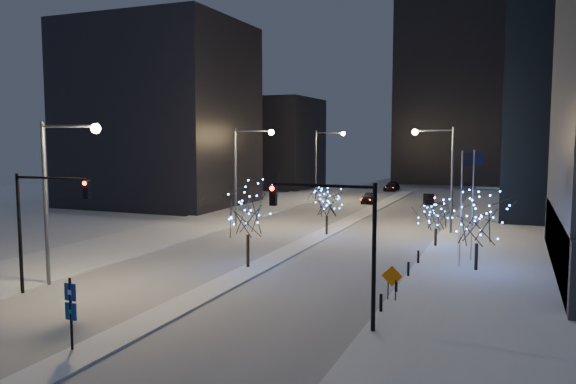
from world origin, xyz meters
The scene contains 25 objects.
ground centered at (0.00, 0.00, 0.00)m, with size 160.00×160.00×0.00m, color white.
road centered at (0.00, 35.00, 0.01)m, with size 20.00×130.00×0.02m, color #AFB5BE.
median centered at (0.00, 30.00, 0.07)m, with size 2.00×80.00×0.15m, color white.
east_sidewalk centered at (15.00, 20.00, 0.07)m, with size 10.00×90.00×0.15m, color white.
west_sidewalk centered at (-14.00, 20.00, 0.07)m, with size 8.00×90.00×0.15m, color white.
filler_west_near centered at (-28.00, 40.00, 12.00)m, with size 22.00×18.00×24.00m, color black.
filler_west_far centered at (-26.00, 70.00, 8.00)m, with size 18.00×16.00×16.00m, color black.
horizon_block centered at (6.00, 92.00, 21.00)m, with size 24.00×14.00×42.00m, color black.
street_lamp_w_near centered at (-8.94, 2.00, 6.50)m, with size 4.40×0.56×10.00m.
street_lamp_w_mid centered at (-8.94, 27.00, 6.50)m, with size 4.40×0.56×10.00m.
street_lamp_w_far centered at (-8.94, 52.00, 6.50)m, with size 4.40×0.56×10.00m.
street_lamp_east centered at (10.08, 30.00, 6.45)m, with size 3.90×0.56×10.00m.
traffic_signal_west centered at (-8.44, 0.00, 4.76)m, with size 5.26×0.43×7.00m.
traffic_signal_east centered at (8.94, 1.00, 4.76)m, with size 5.26×0.43×7.00m.
flagpoles centered at (13.37, 17.25, 4.80)m, with size 1.35×2.60×8.00m.
bollards centered at (10.20, 10.00, 0.60)m, with size 0.16×12.16×0.90m.
car_near centered at (-2.07, 51.60, 0.76)m, with size 1.81×4.49×1.53m, color black.
car_mid centered at (5.58, 54.42, 0.68)m, with size 1.44×4.14×1.36m, color black.
car_far centered at (-2.90, 71.02, 0.72)m, with size 2.01×4.95×1.44m, color black.
holiday_tree_median_near centered at (-0.50, 10.40, 4.23)m, with size 6.27×6.27×6.28m.
holiday_tree_median_far centered at (0.50, 24.81, 3.10)m, with size 4.28×4.28×4.43m.
holiday_tree_plaza_near centered at (14.14, 15.37, 3.54)m, with size 5.17×5.17×5.30m.
holiday_tree_plaza_far centered at (10.50, 23.07, 2.69)m, with size 3.69×3.69×3.91m.
wayfinding_sign centered at (-0.71, -6.00, 1.98)m, with size 0.57×0.11×3.22m.
construction_sign centered at (10.30, 6.24, 1.31)m, with size 1.16×0.13×1.92m.
Camera 1 is at (16.27, -23.80, 9.05)m, focal length 35.00 mm.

